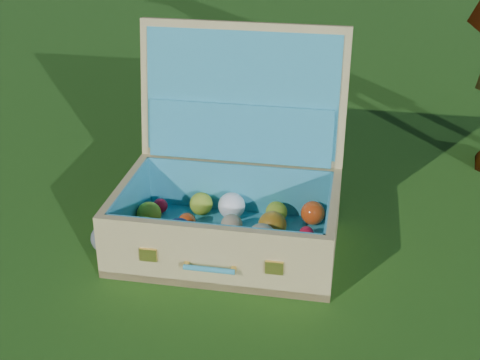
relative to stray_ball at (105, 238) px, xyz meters
name	(u,v)px	position (x,y,z in m)	size (l,w,h in m)	color
ground	(255,303)	(0.46, -0.02, -0.04)	(60.00, 60.00, 0.00)	#215114
stray_ball	(105,238)	(0.00, 0.00, 0.00)	(0.08, 0.08, 0.08)	teal
suitcase	(233,185)	(0.27, 0.23, 0.12)	(0.70, 0.63, 0.56)	tan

